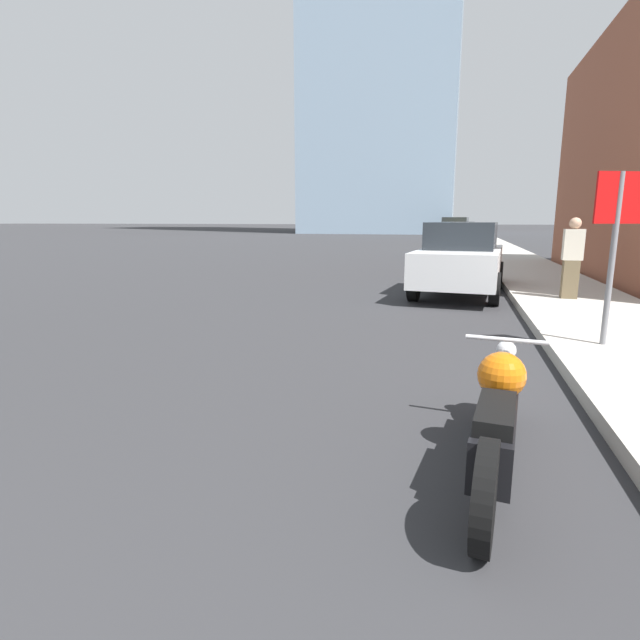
# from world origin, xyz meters

# --- Properties ---
(sidewalk) EXTENTS (2.35, 240.00, 0.15)m
(sidewalk) POSITION_xyz_m (5.11, 40.00, 0.07)
(sidewalk) COLOR #B2ADA3
(sidewalk) RESTS_ON ground_plane
(motorcycle) EXTENTS (0.62, 2.33, 0.76)m
(motorcycle) POSITION_xyz_m (3.08, 4.82, 0.38)
(motorcycle) COLOR black
(motorcycle) RESTS_ON ground_plane
(parked_car_white) EXTENTS (2.12, 4.55, 1.62)m
(parked_car_white) POSITION_xyz_m (2.89, 13.21, 0.82)
(parked_car_white) COLOR silver
(parked_car_white) RESTS_ON ground_plane
(parked_car_silver) EXTENTS (1.91, 4.19, 1.59)m
(parked_car_silver) POSITION_xyz_m (2.78, 25.90, 0.80)
(parked_car_silver) COLOR #BCBCC1
(parked_car_silver) RESTS_ON ground_plane
(parked_car_yellow) EXTENTS (2.28, 4.11, 1.85)m
(parked_car_yellow) POSITION_xyz_m (2.69, 37.02, 0.91)
(parked_car_yellow) COLOR gold
(parked_car_yellow) RESTS_ON ground_plane
(parked_car_green) EXTENTS (2.12, 3.90, 1.73)m
(parked_car_green) POSITION_xyz_m (2.72, 49.15, 0.86)
(parked_car_green) COLOR #1E6B33
(parked_car_green) RESTS_ON ground_plane
(parked_car_black) EXTENTS (2.03, 4.47, 1.55)m
(parked_car_black) POSITION_xyz_m (2.75, 59.42, 0.78)
(parked_car_black) COLOR black
(parked_car_black) RESTS_ON ground_plane
(stop_sign) EXTENTS (0.57, 0.26, 2.07)m
(stop_sign) POSITION_xyz_m (4.58, 8.21, 1.57)
(stop_sign) COLOR slate
(stop_sign) RESTS_ON sidewalk
(pedestrian) EXTENTS (0.36, 0.22, 1.56)m
(pedestrian) POSITION_xyz_m (4.95, 12.14, 0.94)
(pedestrian) COLOR brown
(pedestrian) RESTS_ON sidewalk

